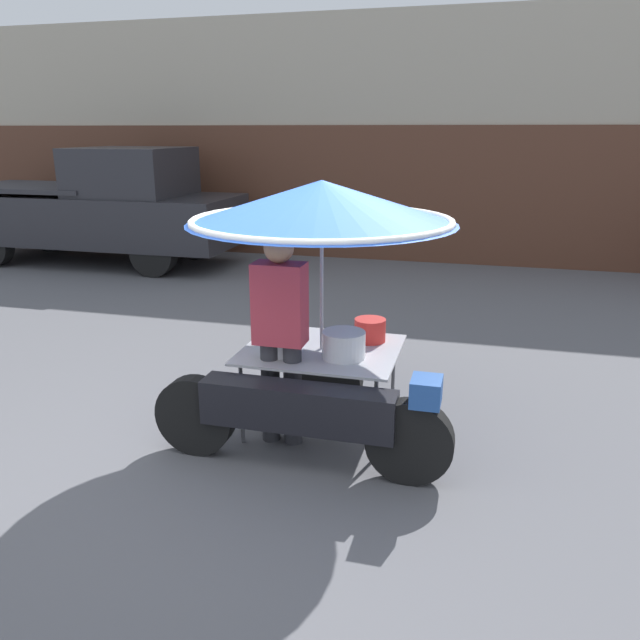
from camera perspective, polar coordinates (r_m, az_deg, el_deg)
The scene contains 5 objects.
ground_plane at distance 4.78m, azimuth -6.47°, elevation -12.22°, with size 36.00×36.00×0.00m, color #56565B.
shopfront_building at distance 12.49m, azimuth 7.97°, elevation 15.96°, with size 28.00×2.06×4.28m.
vendor_motorcycle_cart at distance 4.63m, azimuth 0.01°, elevation 7.37°, with size 2.18×2.02×1.98m.
vendor_person at distance 4.62m, azimuth -3.65°, elevation -0.82°, with size 0.38×0.22×1.63m.
pickup_truck at distance 11.92m, azimuth -19.51°, elevation 9.56°, with size 5.27×1.79×2.03m.
Camera 1 is at (1.57, -3.87, 2.33)m, focal length 35.00 mm.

